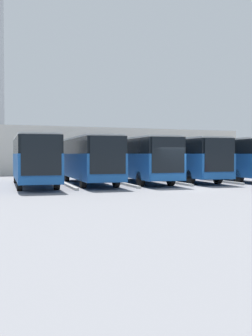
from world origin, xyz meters
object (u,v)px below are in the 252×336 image
(bus_0, at_px, (227,158))
(bus_4, at_px, (34,158))
(bus_2, at_px, (140,158))
(bus_3, at_px, (89,158))
(bus_1, at_px, (184,158))

(bus_0, xyz_separation_m, bus_4, (15.51, 0.11, 0.00))
(bus_2, bearing_deg, bus_4, 8.83)
(bus_2, bearing_deg, bus_3, 5.79)
(bus_0, relative_size, bus_2, 1.00)
(bus_1, xyz_separation_m, bus_4, (11.63, 0.39, 0.00))
(bus_0, relative_size, bus_4, 1.00)
(bus_2, height_order, bus_4, same)
(bus_0, distance_m, bus_2, 7.76)
(bus_1, relative_size, bus_3, 1.00)
(bus_4, bearing_deg, bus_3, -168.14)
(bus_1, distance_m, bus_4, 11.64)
(bus_0, height_order, bus_4, same)
(bus_3, bearing_deg, bus_1, -172.20)
(bus_3, height_order, bus_4, same)
(bus_1, bearing_deg, bus_2, 9.80)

